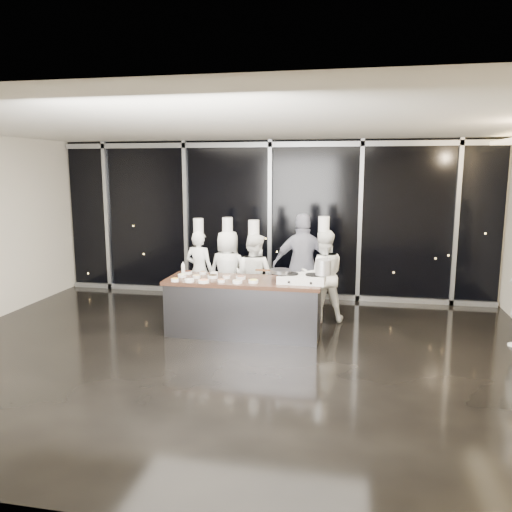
{
  "coord_description": "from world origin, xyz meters",
  "views": [
    {
      "loc": [
        1.68,
        -6.61,
        2.62
      ],
      "look_at": [
        0.14,
        1.2,
        1.23
      ],
      "focal_mm": 35.0,
      "sensor_mm": 36.0,
      "label": 1
    }
  ],
  "objects_px": {
    "demo_counter": "(244,307)",
    "stock_pot": "(323,267)",
    "chef_right": "(323,275)",
    "stove": "(302,278)",
    "guest": "(303,266)",
    "chef_center": "(254,276)",
    "frying_pan": "(280,271)",
    "chef_left": "(228,271)",
    "chef_far_left": "(199,269)"
  },
  "relations": [
    {
      "from": "demo_counter",
      "to": "stock_pot",
      "type": "height_order",
      "value": "stock_pot"
    },
    {
      "from": "stock_pot",
      "to": "chef_right",
      "type": "distance_m",
      "value": 1.11
    },
    {
      "from": "stove",
      "to": "guest",
      "type": "xyz_separation_m",
      "value": [
        -0.09,
        1.17,
        -0.03
      ]
    },
    {
      "from": "chef_center",
      "to": "guest",
      "type": "relative_size",
      "value": 0.94
    },
    {
      "from": "frying_pan",
      "to": "chef_left",
      "type": "distance_m",
      "value": 1.68
    },
    {
      "from": "chef_far_left",
      "to": "chef_right",
      "type": "distance_m",
      "value": 2.31
    },
    {
      "from": "chef_far_left",
      "to": "stove",
      "type": "bearing_deg",
      "value": 157.91
    },
    {
      "from": "frying_pan",
      "to": "guest",
      "type": "bearing_deg",
      "value": 79.66
    },
    {
      "from": "stock_pot",
      "to": "guest",
      "type": "relative_size",
      "value": 0.13
    },
    {
      "from": "demo_counter",
      "to": "chef_right",
      "type": "height_order",
      "value": "chef_right"
    },
    {
      "from": "chef_center",
      "to": "chef_right",
      "type": "distance_m",
      "value": 1.2
    },
    {
      "from": "frying_pan",
      "to": "chef_far_left",
      "type": "xyz_separation_m",
      "value": [
        -1.7,
        1.25,
        -0.29
      ]
    },
    {
      "from": "stove",
      "to": "frying_pan",
      "type": "height_order",
      "value": "frying_pan"
    },
    {
      "from": "demo_counter",
      "to": "chef_center",
      "type": "distance_m",
      "value": 0.9
    },
    {
      "from": "stove",
      "to": "stock_pot",
      "type": "bearing_deg",
      "value": -2.89
    },
    {
      "from": "stove",
      "to": "frying_pan",
      "type": "distance_m",
      "value": 0.35
    },
    {
      "from": "chef_left",
      "to": "stove",
      "type": "bearing_deg",
      "value": 150.83
    },
    {
      "from": "stove",
      "to": "chef_right",
      "type": "bearing_deg",
      "value": 77.41
    },
    {
      "from": "frying_pan",
      "to": "chef_center",
      "type": "relative_size",
      "value": 0.32
    },
    {
      "from": "stock_pot",
      "to": "chef_center",
      "type": "bearing_deg",
      "value": 144.15
    },
    {
      "from": "chef_far_left",
      "to": "chef_left",
      "type": "relative_size",
      "value": 0.98
    },
    {
      "from": "stove",
      "to": "chef_right",
      "type": "xyz_separation_m",
      "value": [
        0.26,
        1.03,
        -0.15
      ]
    },
    {
      "from": "chef_far_left",
      "to": "chef_left",
      "type": "xyz_separation_m",
      "value": [
        0.56,
        -0.05,
        0.0
      ]
    },
    {
      "from": "frying_pan",
      "to": "chef_left",
      "type": "bearing_deg",
      "value": 134.88
    },
    {
      "from": "demo_counter",
      "to": "stove",
      "type": "height_order",
      "value": "stove"
    },
    {
      "from": "frying_pan",
      "to": "guest",
      "type": "relative_size",
      "value": 0.3
    },
    {
      "from": "chef_center",
      "to": "guest",
      "type": "height_order",
      "value": "guest"
    },
    {
      "from": "stock_pot",
      "to": "chef_right",
      "type": "relative_size",
      "value": 0.13
    },
    {
      "from": "demo_counter",
      "to": "stock_pot",
      "type": "relative_size",
      "value": 10.44
    },
    {
      "from": "frying_pan",
      "to": "stock_pot",
      "type": "relative_size",
      "value": 2.37
    },
    {
      "from": "chef_center",
      "to": "chef_right",
      "type": "xyz_separation_m",
      "value": [
        1.19,
        0.15,
        0.03
      ]
    },
    {
      "from": "demo_counter",
      "to": "chef_far_left",
      "type": "relative_size",
      "value": 1.42
    },
    {
      "from": "chef_far_left",
      "to": "chef_right",
      "type": "height_order",
      "value": "chef_right"
    },
    {
      "from": "guest",
      "to": "stove",
      "type": "bearing_deg",
      "value": 86.09
    },
    {
      "from": "frying_pan",
      "to": "guest",
      "type": "xyz_separation_m",
      "value": [
        0.25,
        1.18,
        -0.13
      ]
    },
    {
      "from": "stock_pot",
      "to": "chef_left",
      "type": "height_order",
      "value": "chef_left"
    },
    {
      "from": "chef_left",
      "to": "demo_counter",
      "type": "bearing_deg",
      "value": 125.33
    },
    {
      "from": "guest",
      "to": "chef_far_left",
      "type": "bearing_deg",
      "value": -10.58
    },
    {
      "from": "demo_counter",
      "to": "guest",
      "type": "bearing_deg",
      "value": 53.64
    },
    {
      "from": "demo_counter",
      "to": "chef_left",
      "type": "distance_m",
      "value": 1.31
    },
    {
      "from": "chef_left",
      "to": "chef_center",
      "type": "distance_m",
      "value": 0.63
    },
    {
      "from": "chef_far_left",
      "to": "chef_right",
      "type": "xyz_separation_m",
      "value": [
        2.29,
        -0.22,
        0.03
      ]
    },
    {
      "from": "frying_pan",
      "to": "chef_right",
      "type": "relative_size",
      "value": 0.31
    },
    {
      "from": "stove",
      "to": "frying_pan",
      "type": "bearing_deg",
      "value": -177.52
    },
    {
      "from": "stock_pot",
      "to": "demo_counter",
      "type": "bearing_deg",
      "value": 176.9
    },
    {
      "from": "demo_counter",
      "to": "chef_center",
      "type": "height_order",
      "value": "chef_center"
    },
    {
      "from": "stock_pot",
      "to": "chef_far_left",
      "type": "bearing_deg",
      "value": 151.71
    },
    {
      "from": "chef_far_left",
      "to": "chef_center",
      "type": "bearing_deg",
      "value": 171.09
    },
    {
      "from": "frying_pan",
      "to": "chef_left",
      "type": "relative_size",
      "value": 0.32
    },
    {
      "from": "chef_right",
      "to": "guest",
      "type": "bearing_deg",
      "value": -36.76
    }
  ]
}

